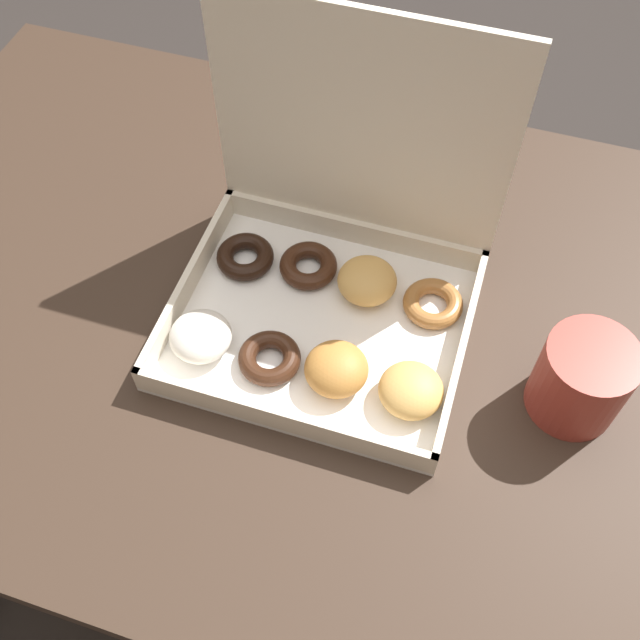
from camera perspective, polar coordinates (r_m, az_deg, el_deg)
name	(u,v)px	position (r m, az deg, el deg)	size (l,w,h in m)	color
ground_plane	(334,534)	(1.57, 1.10, -15.98)	(8.00, 8.00, 0.00)	#2D2826
dining_table	(343,366)	(0.96, 1.74, -3.51)	(1.29, 0.78, 0.77)	#38281E
donut_box	(332,274)	(0.83, 0.90, 3.52)	(0.33, 0.28, 0.32)	white
coffee_mug	(582,379)	(0.81, 19.33, -4.23)	(0.10, 0.10, 0.10)	#A3382D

